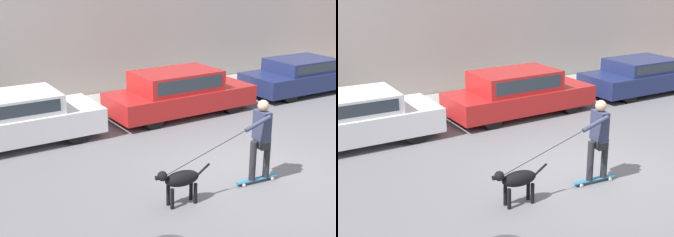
{
  "view_description": "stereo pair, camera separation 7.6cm",
  "coord_description": "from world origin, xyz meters",
  "views": [
    {
      "loc": [
        -6.15,
        -6.96,
        4.13
      ],
      "look_at": [
        -1.1,
        1.45,
        0.95
      ],
      "focal_mm": 50.0,
      "sensor_mm": 36.0,
      "label": 1
    },
    {
      "loc": [
        -6.08,
        -7.0,
        4.13
      ],
      "look_at": [
        -1.1,
        1.45,
        0.95
      ],
      "focal_mm": 50.0,
      "sensor_mm": 36.0,
      "label": 2
    }
  ],
  "objects": [
    {
      "name": "skateboarder",
      "position": [
        -0.18,
        -0.54,
        0.99
      ],
      "size": [
        2.66,
        0.54,
        1.72
      ],
      "rotation": [
        0.0,
        0.0,
        3.05
      ],
      "color": "beige",
      "rests_on": "ground_plane"
    },
    {
      "name": "back_wall",
      "position": [
        0.0,
        7.23,
        1.97
      ],
      "size": [
        32.0,
        0.3,
        3.95
      ],
      "color": "#B2ADA8",
      "rests_on": "ground_plane"
    },
    {
      "name": "sidewalk_curb",
      "position": [
        0.0,
        6.14,
        0.08
      ],
      "size": [
        30.0,
        1.83,
        0.16
      ],
      "color": "gray",
      "rests_on": "ground_plane"
    },
    {
      "name": "dog",
      "position": [
        -2.03,
        -0.52,
        0.49
      ],
      "size": [
        1.11,
        0.33,
        0.73
      ],
      "rotation": [
        0.0,
        0.0,
        3.08
      ],
      "color": "black",
      "rests_on": "ground_plane"
    },
    {
      "name": "parked_car_1",
      "position": [
        0.9,
        4.16,
        0.64
      ],
      "size": [
        4.38,
        1.78,
        1.31
      ],
      "rotation": [
        0.0,
        0.0,
        0.02
      ],
      "color": "black",
      "rests_on": "ground_plane"
    },
    {
      "name": "parked_car_0",
      "position": [
        -3.81,
        4.16,
        0.63
      ],
      "size": [
        4.04,
        1.77,
        1.26
      ],
      "rotation": [
        0.0,
        0.0,
        0.01
      ],
      "color": "black",
      "rests_on": "ground_plane"
    },
    {
      "name": "ground_plane",
      "position": [
        0.0,
        0.0,
        0.0
      ],
      "size": [
        36.0,
        36.0,
        0.0
      ],
      "primitive_type": "plane",
      "color": "slate"
    },
    {
      "name": "parked_car_2",
      "position": [
        5.95,
        4.16,
        0.58
      ],
      "size": [
        4.45,
        1.83,
        1.19
      ],
      "rotation": [
        0.0,
        0.0,
        -0.01
      ],
      "color": "black",
      "rests_on": "ground_plane"
    }
  ]
}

